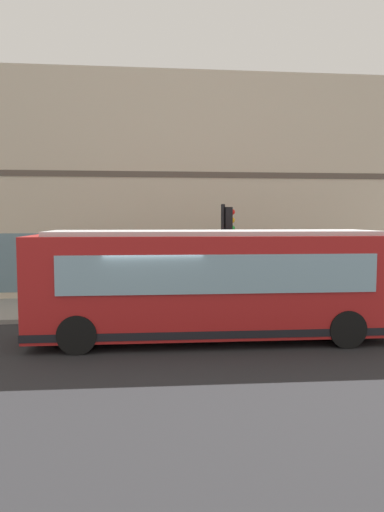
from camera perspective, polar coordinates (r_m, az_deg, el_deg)
The scene contains 7 objects.
ground at distance 13.14m, azimuth -4.79°, elevation -10.42°, with size 120.00×120.00×0.00m, color #262628.
sidewalk_curb at distance 17.66m, azimuth -5.06°, elevation -6.26°, with size 4.11×40.00×0.15m, color gray.
building_corner at distance 22.78m, azimuth -5.32°, elevation 7.95°, with size 6.75×23.71×9.48m.
city_bus_nearside at distance 13.09m, azimuth 2.57°, elevation -3.51°, with size 2.73×10.08×3.07m.
traffic_light_near_corner at distance 16.19m, azimuth 4.23°, elevation 2.34°, with size 0.32×0.49×3.75m.
fire_hydrant at distance 18.56m, azimuth 18.62°, elevation -4.58°, with size 0.35×0.35×0.74m.
pedestrian_near_building_entrance at distance 18.38m, azimuth -13.98°, elevation -2.71°, with size 0.32×0.32×1.66m.
Camera 1 is at (-12.69, 0.20, 3.41)m, focal length 32.68 mm.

